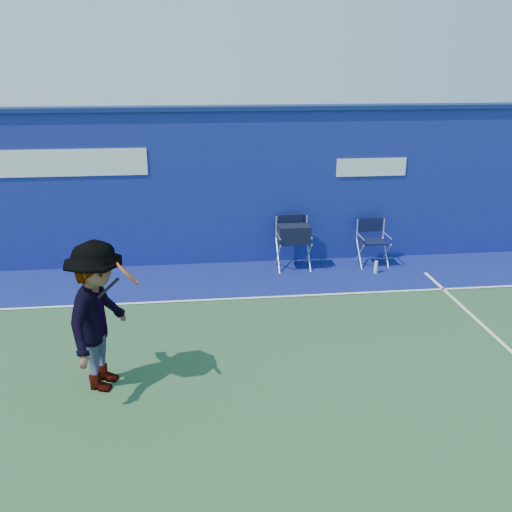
{
  "coord_description": "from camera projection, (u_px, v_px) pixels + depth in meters",
  "views": [
    {
      "loc": [
        0.17,
        -5.32,
        3.89
      ],
      "look_at": [
        1.04,
        2.6,
        1.0
      ],
      "focal_mm": 38.0,
      "sensor_mm": 36.0,
      "label": 1
    }
  ],
  "objects": [
    {
      "name": "ground",
      "position": [
        191.0,
        416.0,
        6.28
      ],
      "size": [
        80.0,
        80.0,
        0.0
      ],
      "primitive_type": "plane",
      "color": "#2B512F",
      "rests_on": "ground"
    },
    {
      "name": "stadium_wall",
      "position": [
        188.0,
        187.0,
        10.61
      ],
      "size": [
        24.0,
        0.5,
        3.08
      ],
      "color": "navy",
      "rests_on": "ground"
    },
    {
      "name": "out_of_bounds_strip",
      "position": [
        192.0,
        281.0,
        10.11
      ],
      "size": [
        24.0,
        1.8,
        0.01
      ],
      "primitive_type": "cube",
      "color": "navy",
      "rests_on": "ground"
    },
    {
      "name": "court_lines",
      "position": [
        191.0,
        386.0,
        6.83
      ],
      "size": [
        24.0,
        12.0,
        0.01
      ],
      "color": "white",
      "rests_on": "out_of_bounds_strip"
    },
    {
      "name": "directors_chair_left",
      "position": [
        293.0,
        247.0,
        10.62
      ],
      "size": [
        0.61,
        0.57,
        1.03
      ],
      "color": "silver",
      "rests_on": "ground"
    },
    {
      "name": "directors_chair_right",
      "position": [
        372.0,
        251.0,
        10.82
      ],
      "size": [
        0.55,
        0.49,
        0.92
      ],
      "color": "silver",
      "rests_on": "ground"
    },
    {
      "name": "water_bottle",
      "position": [
        376.0,
        267.0,
        10.45
      ],
      "size": [
        0.07,
        0.07,
        0.24
      ],
      "primitive_type": "cylinder",
      "color": "white",
      "rests_on": "ground"
    },
    {
      "name": "tennis_player",
      "position": [
        99.0,
        317.0,
        6.57
      ],
      "size": [
        1.08,
        1.38,
        1.91
      ],
      "color": "#EA4738",
      "rests_on": "ground"
    }
  ]
}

